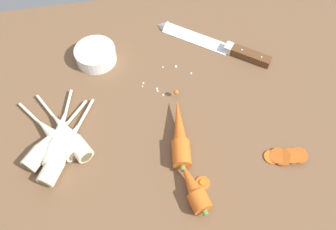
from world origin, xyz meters
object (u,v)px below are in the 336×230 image
at_px(carrot_slice_stray_near, 203,183).
at_px(parsnip_back, 62,153).
at_px(carrot_slice_stack, 285,156).
at_px(parsnip_mid_left, 69,135).
at_px(prep_bowl, 96,54).
at_px(parsnip_front, 58,138).
at_px(whole_carrot_second, 193,188).
at_px(parsnip_mid_right, 55,137).
at_px(parsnip_outer, 48,144).
at_px(whole_carrot, 180,134).
at_px(chefs_knife, 209,42).

bearing_deg(carrot_slice_stray_near, parsnip_back, 158.06).
bearing_deg(carrot_slice_stray_near, carrot_slice_stack, 7.26).
height_order(parsnip_mid_left, prep_bowl, same).
bearing_deg(parsnip_front, carrot_slice_stack, -14.93).
bearing_deg(parsnip_front, parsnip_mid_left, 9.36).
bearing_deg(whole_carrot_second, parsnip_back, 153.98).
height_order(whole_carrot_second, parsnip_mid_right, whole_carrot_second).
xyz_separation_m(whole_carrot_second, parsnip_outer, (-0.30, 0.16, -0.00)).
height_order(parsnip_outer, carrot_slice_stack, parsnip_outer).
height_order(parsnip_mid_right, carrot_slice_stray_near, parsnip_mid_right).
height_order(parsnip_front, parsnip_outer, same).
relative_size(whole_carrot, parsnip_front, 1.02).
height_order(chefs_knife, whole_carrot, whole_carrot).
xyz_separation_m(chefs_knife, prep_bowl, (-0.32, -0.00, 0.01)).
xyz_separation_m(chefs_knife, whole_carrot_second, (-0.14, -0.42, 0.01)).
height_order(whole_carrot_second, parsnip_outer, whole_carrot_second).
distance_m(chefs_knife, whole_carrot_second, 0.44).
relative_size(whole_carrot, prep_bowl, 1.97).
xyz_separation_m(carrot_slice_stray_near, prep_bowl, (-0.20, 0.40, 0.02)).
xyz_separation_m(whole_carrot_second, prep_bowl, (-0.18, 0.41, 0.00)).
bearing_deg(carrot_slice_stray_near, parsnip_outer, 155.49).
relative_size(whole_carrot, parsnip_mid_left, 1.03).
distance_m(whole_carrot, parsnip_back, 0.27).
bearing_deg(whole_carrot, parsnip_outer, 174.09).
relative_size(chefs_knife, carrot_slice_stack, 3.17).
height_order(carrot_slice_stray_near, prep_bowl, prep_bowl).
height_order(chefs_knife, parsnip_back, parsnip_back).
bearing_deg(parsnip_mid_right, parsnip_mid_left, -1.50).
distance_m(parsnip_mid_left, prep_bowl, 0.25).
relative_size(parsnip_back, prep_bowl, 1.99).
bearing_deg(whole_carrot, parsnip_mid_right, 170.85).
bearing_deg(parsnip_mid_left, whole_carrot_second, -34.70).
height_order(whole_carrot_second, parsnip_back, whole_carrot_second).
relative_size(parsnip_mid_left, prep_bowl, 1.91).
relative_size(chefs_knife, carrot_slice_stray_near, 9.18).
relative_size(chefs_knife, whole_carrot_second, 2.00).
xyz_separation_m(parsnip_front, parsnip_mid_right, (-0.01, 0.01, -0.00)).
xyz_separation_m(chefs_knife, parsnip_outer, (-0.45, -0.25, 0.01)).
bearing_deg(parsnip_back, parsnip_mid_left, 67.99).
relative_size(carrot_slice_stray_near, prep_bowl, 0.29).
bearing_deg(parsnip_mid_right, chefs_knife, 29.05).
xyz_separation_m(whole_carrot, whole_carrot_second, (0.00, -0.13, -0.00)).
xyz_separation_m(parsnip_mid_left, prep_bowl, (0.08, 0.24, 0.00)).
bearing_deg(parsnip_mid_right, whole_carrot_second, -31.72).
bearing_deg(parsnip_outer, prep_bowl, 63.28).
distance_m(parsnip_mid_right, carrot_slice_stack, 0.53).
distance_m(chefs_knife, carrot_slice_stack, 0.39).
relative_size(parsnip_mid_left, carrot_slice_stray_near, 6.54).
bearing_deg(prep_bowl, parsnip_front, -113.22).
relative_size(parsnip_outer, prep_bowl, 1.61).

